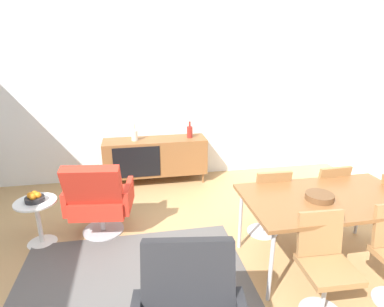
# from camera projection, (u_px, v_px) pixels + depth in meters

# --- Properties ---
(ground_plane) EXTENTS (8.32, 8.32, 0.00)m
(ground_plane) POSITION_uv_depth(u_px,v_px,m) (185.00, 277.00, 3.04)
(ground_plane) COLOR tan
(wall_back) EXTENTS (6.80, 0.12, 2.80)m
(wall_back) POSITION_uv_depth(u_px,v_px,m) (157.00, 93.00, 4.99)
(wall_back) COLOR silver
(wall_back) RESTS_ON ground_plane
(sideboard) EXTENTS (1.60, 0.45, 0.72)m
(sideboard) POSITION_uv_depth(u_px,v_px,m) (155.00, 156.00, 5.01)
(sideboard) COLOR brown
(sideboard) RESTS_ON ground_plane
(vase_cobalt) EXTENTS (0.10, 0.10, 0.27)m
(vase_cobalt) POSITION_uv_depth(u_px,v_px,m) (135.00, 135.00, 4.84)
(vase_cobalt) COLOR beige
(vase_cobalt) RESTS_ON sideboard
(vase_sculptural_dark) EXTENTS (0.09, 0.09, 0.26)m
(vase_sculptural_dark) POSITION_uv_depth(u_px,v_px,m) (190.00, 132.00, 4.99)
(vase_sculptural_dark) COLOR maroon
(vase_sculptural_dark) RESTS_ON sideboard
(dining_table) EXTENTS (1.60, 0.90, 0.74)m
(dining_table) POSITION_uv_depth(u_px,v_px,m) (327.00, 201.00, 3.03)
(dining_table) COLOR brown
(dining_table) RESTS_ON ground_plane
(wooden_bowl_on_table) EXTENTS (0.26, 0.26, 0.06)m
(wooden_bowl_on_table) POSITION_uv_depth(u_px,v_px,m) (319.00, 197.00, 2.96)
(wooden_bowl_on_table) COLOR brown
(wooden_bowl_on_table) RESTS_ON dining_table
(dining_chair_back_right) EXTENTS (0.41, 0.44, 0.86)m
(dining_chair_back_right) POSITION_uv_depth(u_px,v_px,m) (324.00, 194.00, 3.69)
(dining_chair_back_right) COLOR #9E7042
(dining_chair_back_right) RESTS_ON ground_plane
(dining_chair_back_left) EXTENTS (0.42, 0.44, 0.86)m
(dining_chair_back_left) POSITION_uv_depth(u_px,v_px,m) (267.00, 199.00, 3.56)
(dining_chair_back_left) COLOR #9E7042
(dining_chair_back_left) RESTS_ON ground_plane
(dining_chair_front_left) EXTENTS (0.42, 0.44, 0.86)m
(dining_chair_front_left) POSITION_uv_depth(u_px,v_px,m) (325.00, 262.00, 2.53)
(dining_chair_front_left) COLOR #9E7042
(dining_chair_front_left) RESTS_ON ground_plane
(lounge_chair_red) EXTENTS (0.78, 0.73, 0.95)m
(lounge_chair_red) POSITION_uv_depth(u_px,v_px,m) (99.00, 198.00, 3.59)
(lounge_chair_red) COLOR red
(lounge_chair_red) RESTS_ON ground_plane
(side_table_round) EXTENTS (0.44, 0.44, 0.52)m
(side_table_round) POSITION_uv_depth(u_px,v_px,m) (38.00, 217.00, 3.47)
(side_table_round) COLOR white
(side_table_round) RESTS_ON ground_plane
(fruit_bowl) EXTENTS (0.20, 0.20, 0.11)m
(fruit_bowl) POSITION_uv_depth(u_px,v_px,m) (34.00, 198.00, 3.39)
(fruit_bowl) COLOR #262628
(fruit_bowl) RESTS_ON side_table_round
(area_rug) EXTENTS (2.20, 1.70, 0.01)m
(area_rug) POSITION_uv_depth(u_px,v_px,m) (134.00, 286.00, 2.92)
(area_rug) COLOR #595654
(area_rug) RESTS_ON ground_plane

